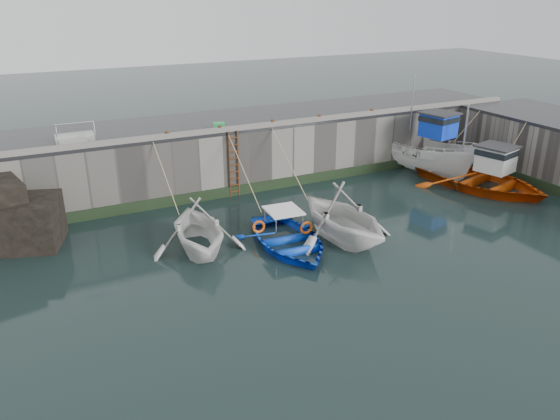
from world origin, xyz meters
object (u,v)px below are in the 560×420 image
boat_near_white (199,249)px  boat_far_orange (482,180)px  ladder (234,165)px  bollard_c (273,123)px  boat_near_blue (288,246)px  bollard_e (372,112)px  bollard_b (220,129)px  fish_crate (219,126)px  boat_near_blacktrim (341,239)px  boat_far_white (427,154)px  bollard_d (319,118)px  bollard_a (167,135)px

boat_near_white → boat_far_orange: (14.94, 0.37, 0.44)m
ladder → boat_far_orange: boat_far_orange is taller
bollard_c → boat_near_blue: bearing=-110.7°
bollard_e → bollard_b: bearing=180.0°
boat_near_white → fish_crate: bearing=69.1°
bollard_e → boat_near_blacktrim: bearing=-131.6°
fish_crate → bollard_c: same height
boat_near_blue → bollard_e: bollard_e is taller
boat_far_orange → boat_far_white: bearing=88.7°
boat_near_blue → boat_far_orange: bearing=12.1°
boat_far_orange → bollard_d: (-6.71, 4.77, 2.86)m
boat_near_blue → boat_near_blacktrim: size_ratio=1.00×
boat_far_white → bollard_a: bearing=161.2°
boat_far_white → boat_far_orange: 3.44m
boat_near_white → boat_near_blacktrim: (5.41, -1.64, 0.00)m
bollard_b → boat_far_white: bearing=-7.5°
ladder → boat_far_white: (10.71, -1.15, -0.56)m
bollard_c → boat_far_white: bearing=-9.9°
bollard_c → bollard_d: 2.60m
bollard_d → boat_far_orange: bearing=-35.4°
fish_crate → bollard_b: (-0.17, -0.59, -0.00)m
bollard_b → ladder: bearing=-33.9°
boat_near_white → boat_near_blacktrim: bearing=-9.3°
bollard_b → bollard_d: 5.30m
boat_near_blacktrim → bollard_e: (6.02, 6.78, 3.30)m
boat_near_blue → bollard_a: bearing=117.6°
ladder → boat_near_blacktrim: 6.92m
boat_near_blue → boat_near_white: bearing=162.6°
ladder → bollard_d: 5.11m
boat_near_blue → bollard_b: size_ratio=17.71×
ladder → bollard_c: (2.20, 0.34, 1.71)m
ladder → bollard_a: 3.47m
boat_near_blacktrim → fish_crate: (-2.31, 7.37, 3.30)m
bollard_a → bollard_d: 7.80m
fish_crate → bollard_c: 2.60m
boat_near_blacktrim → bollard_b: bollard_b is taller
boat_far_orange → fish_crate: boat_far_orange is taller
boat_far_orange → boat_near_white: bearing=166.4°
bollard_c → bollard_a: bearing=180.0°
bollard_c → bollard_e: size_ratio=1.00×
fish_crate → boat_near_blacktrim: bearing=-56.3°
ladder → bollard_a: (-3.00, 0.34, 1.71)m
boat_near_white → bollard_a: (0.43, 5.14, 3.30)m
boat_near_white → bollard_e: 12.96m
ladder → bollard_c: size_ratio=11.43×
boat_near_blacktrim → bollard_c: size_ratio=17.78×
ladder → boat_near_blacktrim: ladder is taller
boat_near_blue → bollard_c: bollard_c is taller
fish_crate → bollard_b: 0.62m
boat_far_white → bollard_c: (-8.51, 1.48, 2.26)m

